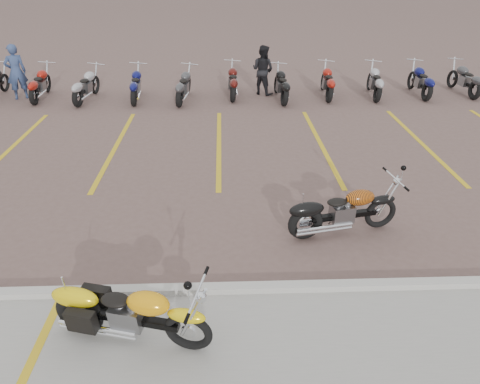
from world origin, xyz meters
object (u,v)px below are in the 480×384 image
Objects in this scene: yellow_cruiser at (129,313)px; person_a at (16,72)px; person_b at (263,70)px; flame_cruiser at (341,213)px.

person_a is (-5.76, 11.56, 0.49)m from yellow_cruiser.
person_b is (8.42, 0.28, -0.07)m from person_a.
yellow_cruiser is at bearing -155.15° from flame_cruiser.
person_a is at bearing 122.92° from flame_cruiser.
yellow_cruiser is 1.14× the size of person_a.
person_b is (-0.64, 9.38, 0.43)m from flame_cruiser.
flame_cruiser is at bearing 105.48° from person_a.
person_b reaches higher than yellow_cruiser.
person_b reaches higher than flame_cruiser.
person_b is at bearing 152.53° from person_a.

